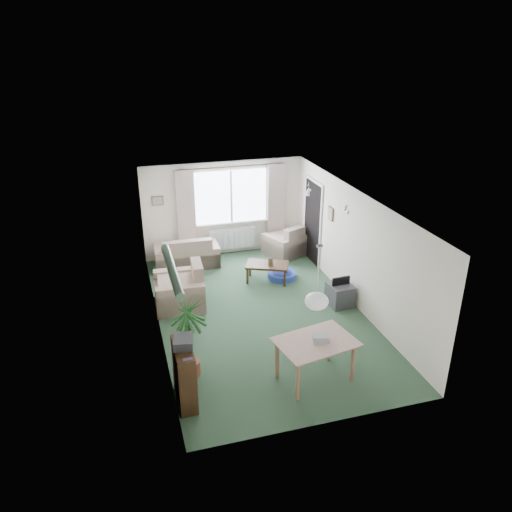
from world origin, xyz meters
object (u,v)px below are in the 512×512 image
object	(u,v)px
armchair_left	(179,285)
pet_bed	(282,275)
coffee_table	(267,272)
tv_cube	(340,295)
bookshelf	(184,374)
armchair_corner	(285,240)
dining_table	(315,361)
houseplant	(190,337)
sofa	(186,251)

from	to	relation	value
armchair_left	pet_bed	bearing A→B (deg)	107.79
coffee_table	tv_cube	size ratio (longest dim) A/B	1.85
coffee_table	bookshelf	size ratio (longest dim) A/B	0.98
armchair_corner	dining_table	size ratio (longest dim) A/B	0.80
coffee_table	houseplant	xyz separation A→B (m)	(-2.23, -2.97, 0.52)
pet_bed	houseplant	bearing A→B (deg)	-130.73
houseplant	armchair_left	bearing A→B (deg)	86.44
bookshelf	dining_table	world-z (taller)	bookshelf
armchair_corner	bookshelf	size ratio (longest dim) A/B	0.94
coffee_table	dining_table	bearing A→B (deg)	-95.15
armchair_corner	sofa	bearing A→B (deg)	-24.24
armchair_corner	armchair_left	bearing A→B (deg)	8.91
sofa	dining_table	bearing A→B (deg)	106.22
dining_table	pet_bed	bearing A→B (deg)	79.12
armchair_left	dining_table	distance (m)	3.53
pet_bed	tv_cube	bearing A→B (deg)	-64.25
armchair_corner	armchair_left	xyz separation A→B (m)	(-2.98, -1.90, 0.06)
sofa	armchair_left	bearing A→B (deg)	78.42
armchair_corner	armchair_left	distance (m)	3.53
armchair_corner	bookshelf	world-z (taller)	bookshelf
pet_bed	dining_table	bearing A→B (deg)	-100.88
dining_table	sofa	bearing A→B (deg)	104.57
coffee_table	pet_bed	world-z (taller)	coffee_table
sofa	houseplant	world-z (taller)	houseplant
dining_table	pet_bed	distance (m)	3.76
pet_bed	armchair_left	bearing A→B (deg)	-165.83
sofa	bookshelf	xyz separation A→B (m)	(-0.79, -4.93, 0.10)
tv_cube	coffee_table	bearing A→B (deg)	123.46
sofa	tv_cube	size ratio (longest dim) A/B	3.00
bookshelf	dining_table	size ratio (longest dim) A/B	0.85
coffee_table	bookshelf	bearing A→B (deg)	-124.13
sofa	coffee_table	bearing A→B (deg)	141.66
bookshelf	pet_bed	size ratio (longest dim) A/B	1.43
tv_cube	houseplant	bearing A→B (deg)	-159.71
houseplant	coffee_table	bearing A→B (deg)	53.15
pet_bed	coffee_table	bearing A→B (deg)	-171.47
sofa	houseplant	bearing A→B (deg)	83.74
armchair_corner	coffee_table	world-z (taller)	armchair_corner
bookshelf	tv_cube	bearing A→B (deg)	29.90
sofa	pet_bed	distance (m)	2.41
coffee_table	pet_bed	xyz separation A→B (m)	(0.38, 0.06, -0.14)
bookshelf	dining_table	bearing A→B (deg)	-2.32
coffee_table	dining_table	world-z (taller)	dining_table
houseplant	pet_bed	bearing A→B (deg)	49.27
armchair_left	houseplant	bearing A→B (deg)	0.05
sofa	tv_cube	bearing A→B (deg)	135.68
armchair_corner	tv_cube	distance (m)	2.83
armchair_corner	pet_bed	bearing A→B (deg)	44.37
sofa	dining_table	distance (m)	5.16
sofa	bookshelf	bearing A→B (deg)	82.52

